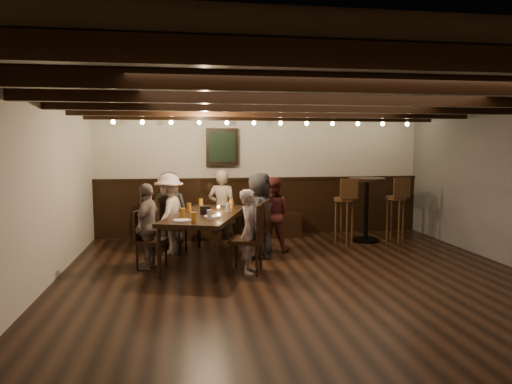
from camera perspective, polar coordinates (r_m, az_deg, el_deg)
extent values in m
plane|color=black|center=(5.96, 6.30, -11.64)|extent=(7.00, 7.00, 0.00)
plane|color=black|center=(5.72, 6.58, 11.95)|extent=(7.00, 7.00, 0.00)
plane|color=beige|center=(9.13, 0.72, 2.21)|extent=(6.50, 0.00, 6.50)
plane|color=beige|center=(5.80, -26.34, -0.60)|extent=(0.00, 7.00, 7.00)
cube|color=black|center=(9.16, 0.76, -1.87)|extent=(6.50, 0.08, 1.10)
cube|color=black|center=(8.86, -4.09, -4.28)|extent=(3.00, 0.45, 0.45)
cube|color=black|center=(8.91, -4.27, 5.64)|extent=(0.62, 0.12, 0.72)
cube|color=black|center=(8.85, -4.24, 5.64)|extent=(0.50, 0.02, 0.58)
cube|color=black|center=(3.02, 21.65, 15.23)|extent=(6.50, 0.10, 0.16)
cube|color=black|center=(4.06, 13.18, 13.01)|extent=(6.50, 0.10, 0.16)
cube|color=black|center=(5.15, 8.30, 11.58)|extent=(6.50, 0.10, 0.16)
cube|color=black|center=(6.27, 5.16, 10.61)|extent=(6.50, 0.10, 0.16)
cube|color=black|center=(7.40, 2.99, 9.92)|extent=(6.50, 0.10, 0.16)
cube|color=black|center=(8.53, 1.40, 9.40)|extent=(6.50, 0.10, 0.16)
sphere|color=#FFE099|center=(8.47, -17.43, 8.34)|extent=(0.07, 0.07, 0.07)
sphere|color=#FFE099|center=(8.38, -7.99, 8.59)|extent=(0.07, 0.07, 0.07)
sphere|color=#FFE099|center=(8.51, 1.42, 8.60)|extent=(0.07, 0.07, 0.07)
sphere|color=#FFE099|center=(8.85, 10.32, 8.41)|extent=(0.07, 0.07, 0.07)
sphere|color=#FFE099|center=(9.39, 18.36, 8.06)|extent=(0.07, 0.07, 0.07)
cube|color=black|center=(6.97, -6.26, -2.93)|extent=(1.48, 2.20, 0.06)
cylinder|color=black|center=(6.28, -12.03, -7.54)|extent=(0.06, 0.06, 0.70)
cylinder|color=black|center=(8.03, -7.15, -4.48)|extent=(0.06, 0.06, 0.70)
cylinder|color=black|center=(6.04, -4.99, -7.96)|extent=(0.06, 0.06, 0.70)
cylinder|color=black|center=(7.85, -1.62, -4.68)|extent=(0.06, 0.06, 0.70)
cube|color=black|center=(7.64, -10.42, -4.33)|extent=(0.54, 0.54, 0.05)
cube|color=black|center=(7.67, -11.83, -2.35)|extent=(0.17, 0.42, 0.47)
cube|color=black|center=(6.83, -12.95, -5.98)|extent=(0.49, 0.49, 0.05)
cube|color=black|center=(6.85, -14.36, -3.96)|extent=(0.15, 0.38, 0.43)
cube|color=black|center=(7.30, 0.03, -4.76)|extent=(0.53, 0.53, 0.05)
cube|color=black|center=(7.23, 1.53, -2.79)|extent=(0.17, 0.42, 0.47)
cube|color=black|center=(6.43, -1.25, -6.04)|extent=(0.56, 0.56, 0.05)
cube|color=black|center=(6.34, 0.55, -3.71)|extent=(0.18, 0.44, 0.49)
imported|color=#252628|center=(8.09, -10.72, -2.19)|extent=(0.75, 0.60, 1.33)
imported|color=gray|center=(7.98, -4.26, -2.10)|extent=(0.57, 0.46, 1.36)
imported|color=#511F1B|center=(7.68, 2.03, -2.81)|extent=(0.73, 0.64, 1.25)
imported|color=#AE9B93|center=(7.63, -10.81, -2.68)|extent=(0.73, 0.97, 1.33)
imported|color=gray|center=(6.80, -13.38, -4.15)|extent=(0.51, 0.79, 1.25)
imported|color=black|center=(7.25, 0.42, -2.93)|extent=(0.61, 0.76, 1.36)
imported|color=gray|center=(6.39, -0.81, -4.93)|extent=(0.40, 0.50, 1.18)
cylinder|color=#BF7219|center=(7.69, -6.90, -1.34)|extent=(0.07, 0.07, 0.14)
cylinder|color=#BF7219|center=(7.52, -3.12, -1.48)|extent=(0.07, 0.07, 0.14)
cylinder|color=#BF7219|center=(7.13, -8.39, -1.94)|extent=(0.07, 0.07, 0.14)
cylinder|color=silver|center=(7.07, -3.50, -1.95)|extent=(0.07, 0.07, 0.14)
cylinder|color=#BF7219|center=(6.59, -9.16, -2.61)|extent=(0.07, 0.07, 0.14)
cylinder|color=silver|center=(6.37, -5.85, -2.85)|extent=(0.07, 0.07, 0.14)
cylinder|color=#BF7219|center=(6.18, -7.79, -3.16)|extent=(0.07, 0.07, 0.14)
cylinder|color=white|center=(6.34, -9.25, -3.51)|extent=(0.24, 0.24, 0.01)
cylinder|color=white|center=(6.63, -5.45, -3.05)|extent=(0.24, 0.24, 0.01)
cube|color=black|center=(6.91, -6.38, -2.26)|extent=(0.15, 0.10, 0.12)
cylinder|color=beige|center=(7.22, -4.72, -2.17)|extent=(0.05, 0.05, 0.05)
cylinder|color=black|center=(8.80, 13.53, -5.85)|extent=(0.49, 0.49, 0.04)
cylinder|color=black|center=(8.70, 13.62, -2.26)|extent=(0.08, 0.08, 1.11)
cylinder|color=black|center=(8.64, 13.71, 1.54)|extent=(0.67, 0.67, 0.06)
cylinder|color=#3B2513|center=(8.31, 10.99, -0.89)|extent=(0.38, 0.38, 0.06)
cube|color=#3B2513|center=(8.13, 11.56, 0.37)|extent=(0.34, 0.07, 0.36)
cylinder|color=#3B2513|center=(8.74, 17.07, -0.70)|extent=(0.38, 0.38, 0.06)
cube|color=#3B2513|center=(8.57, 17.77, 0.49)|extent=(0.34, 0.08, 0.36)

